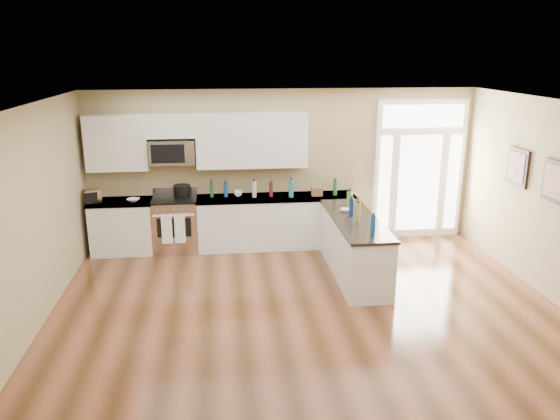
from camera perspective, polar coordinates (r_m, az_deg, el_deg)
name	(u,v)px	position (r m, az deg, el deg)	size (l,w,h in m)	color
ground	(322,351)	(6.72, 4.39, -14.48)	(8.00, 8.00, 0.00)	#482A14
room_shell	(325,214)	(6.03, 4.73, -0.39)	(8.00, 8.00, 8.00)	tan
back_cabinet_left	(123,228)	(9.98, -16.09, -1.83)	(1.10, 0.66, 0.94)	silver
back_cabinet_right	(276,223)	(9.87, -0.38, -1.37)	(2.85, 0.66, 0.94)	silver
peninsula_cabinet	(354,249)	(8.70, 7.74, -4.02)	(0.69, 2.32, 0.94)	silver
upper_cabinet_left	(117,143)	(9.78, -16.69, 6.74)	(1.04, 0.33, 0.95)	silver
upper_cabinet_right	(252,140)	(9.64, -2.96, 7.27)	(1.94, 0.33, 0.95)	silver
upper_cabinet_short	(171,126)	(9.62, -11.31, 8.61)	(0.82, 0.33, 0.40)	silver
microwave	(172,152)	(9.64, -11.19, 6.00)	(0.78, 0.41, 0.42)	silver
entry_door	(419,170)	(10.52, 14.32, 4.10)	(1.70, 0.10, 2.60)	white
wall_art_near	(518,167)	(9.28, 23.57, 4.16)	(0.05, 0.58, 0.58)	black
wall_art_far	(556,182)	(8.44, 26.85, 2.67)	(0.05, 0.58, 0.58)	black
kitchen_range	(176,224)	(9.85, -10.86, -1.47)	(0.78, 0.69, 1.08)	silver
stockpot	(182,191)	(9.77, -10.21, 2.00)	(0.30, 0.30, 0.23)	black
toaster_oven	(93,196)	(9.85, -19.00, 1.42)	(0.27, 0.21, 0.23)	silver
cardboard_box	(317,191)	(9.78, 3.88, 1.96)	(0.19, 0.14, 0.16)	brown
bowl_left	(133,200)	(9.72, -15.07, 1.02)	(0.21, 0.21, 0.05)	white
bowl_peninsula	(345,210)	(8.86, 6.82, 0.00)	(0.15, 0.15, 0.05)	white
cup_counter	(238,193)	(9.74, -4.40, 1.76)	(0.14, 0.14, 0.11)	white
counter_bottles	(306,197)	(9.16, 2.76, 1.40)	(2.40, 2.43, 0.31)	#19591E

